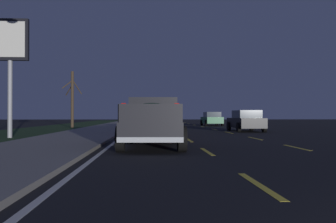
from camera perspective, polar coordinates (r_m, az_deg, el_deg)
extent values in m
plane|color=black|center=(29.38, 4.23, -2.90)|extent=(144.00, 144.00, 0.00)
cube|color=gray|center=(29.41, -10.35, -2.77)|extent=(108.00, 4.00, 0.12)
cube|color=#1E3819|center=(30.47, -19.72, -2.77)|extent=(108.00, 6.00, 0.01)
cube|color=yellow|center=(14.14, 19.52, -5.35)|extent=(2.40, 0.14, 0.01)
cube|color=yellow|center=(19.11, 13.48, -4.12)|extent=(2.40, 0.14, 0.01)
cube|color=yellow|center=(25.16, 9.48, -3.27)|extent=(2.40, 0.14, 0.01)
cube|color=yellow|center=(30.48, 7.30, -2.80)|extent=(2.40, 0.14, 0.01)
cube|color=yellow|center=(37.27, 5.44, -2.40)|extent=(2.40, 0.14, 0.01)
cube|color=yellow|center=(43.96, 4.18, -2.12)|extent=(2.40, 0.14, 0.01)
cube|color=yellow|center=(50.51, 3.27, -1.92)|extent=(2.40, 0.14, 0.01)
cube|color=yellow|center=(56.60, 2.61, -1.78)|extent=(2.40, 0.14, 0.01)
cube|color=yellow|center=(62.61, 2.09, -1.66)|extent=(2.40, 0.14, 0.01)
cube|color=yellow|center=(68.56, 1.66, -1.57)|extent=(2.40, 0.14, 0.01)
cube|color=yellow|center=(73.88, 1.34, -1.49)|extent=(2.40, 0.14, 0.01)
cube|color=yellow|center=(79.94, 1.02, -1.43)|extent=(2.40, 0.14, 0.01)
cube|color=yellow|center=(6.49, 14.08, -11.09)|extent=(2.40, 0.14, 0.01)
cube|color=yellow|center=(11.98, 6.12, -6.25)|extent=(2.40, 0.14, 0.01)
cube|color=yellow|center=(17.29, 3.35, -4.51)|extent=(2.40, 0.14, 0.01)
cube|color=yellow|center=(24.19, 1.58, -3.39)|extent=(2.40, 0.14, 0.01)
cube|color=yellow|center=(29.78, 0.75, -2.86)|extent=(2.40, 0.14, 0.01)
cube|color=yellow|center=(35.87, 0.14, -2.47)|extent=(2.40, 0.14, 0.01)
cube|color=yellow|center=(41.03, -0.23, -2.23)|extent=(2.40, 0.14, 0.01)
cube|color=yellow|center=(46.96, -0.56, -2.02)|extent=(2.40, 0.14, 0.01)
cube|color=yellow|center=(52.07, -0.78, -1.88)|extent=(2.40, 0.14, 0.01)
cube|color=yellow|center=(57.68, -0.98, -1.75)|extent=(2.40, 0.14, 0.01)
cube|color=yellow|center=(62.77, -1.13, -1.66)|extent=(2.40, 0.14, 0.01)
cube|color=yellow|center=(69.66, -1.29, -1.55)|extent=(2.40, 0.14, 0.01)
cube|color=yellow|center=(75.68, -1.41, -1.47)|extent=(2.40, 0.14, 0.01)
cube|color=yellow|center=(81.48, -1.51, -1.41)|extent=(2.40, 0.14, 0.01)
cube|color=silver|center=(29.20, -5.86, -2.90)|extent=(108.00, 0.14, 0.01)
cube|color=#232328|center=(13.56, -2.39, -2.77)|extent=(5.47, 2.20, 0.60)
cube|color=#232328|center=(14.74, -2.25, 0.32)|extent=(2.23, 1.92, 0.90)
cube|color=#1E2833|center=(13.69, -2.37, 0.60)|extent=(0.09, 1.44, 0.50)
cube|color=#232328|center=(12.54, -6.84, -0.30)|extent=(3.02, 0.19, 0.56)
cube|color=#232328|center=(12.48, 1.78, -0.30)|extent=(3.02, 0.19, 0.56)
cube|color=#232328|center=(10.89, -2.81, -0.26)|extent=(0.15, 1.88, 0.56)
cube|color=silver|center=(10.92, -2.81, -4.46)|extent=(0.19, 2.00, 0.16)
cube|color=red|center=(10.96, -6.99, 0.79)|extent=(0.07, 0.14, 0.20)
cube|color=red|center=(10.90, 1.40, 0.79)|extent=(0.07, 0.14, 0.20)
ellipsoid|color=#193823|center=(12.47, -2.54, -0.12)|extent=(2.65, 1.62, 0.64)
sphere|color=silver|center=(12.99, -4.06, -0.75)|extent=(0.40, 0.40, 0.40)
sphere|color=beige|center=(11.86, -1.19, -0.86)|extent=(0.34, 0.34, 0.34)
cylinder|color=black|center=(15.41, -5.92, -3.44)|extent=(0.84, 0.28, 0.84)
cylinder|color=black|center=(15.36, 1.55, -3.45)|extent=(0.84, 0.28, 0.84)
cylinder|color=black|center=(11.87, -7.50, -4.29)|extent=(0.84, 0.28, 0.84)
cylinder|color=black|center=(11.80, 2.22, -4.32)|extent=(0.84, 0.28, 0.84)
cube|color=black|center=(27.21, 12.08, -1.74)|extent=(4.42, 1.86, 0.70)
cube|color=#1E2833|center=(26.97, 12.22, -0.41)|extent=(2.48, 1.62, 0.56)
cylinder|color=black|center=(28.45, 9.52, -2.28)|extent=(0.68, 0.22, 0.68)
cylinder|color=black|center=(28.91, 13.00, -2.25)|extent=(0.68, 0.22, 0.68)
cylinder|color=black|center=(25.54, 11.04, -2.47)|extent=(0.68, 0.22, 0.68)
cylinder|color=black|center=(26.05, 14.88, -2.43)|extent=(0.68, 0.22, 0.68)
cube|color=red|center=(25.15, 13.40, -1.72)|extent=(0.10, 1.51, 0.10)
cube|color=#14592D|center=(41.24, 6.86, -1.35)|extent=(4.44, 1.91, 0.70)
cube|color=#1E2833|center=(40.99, 6.92, -0.47)|extent=(2.50, 1.64, 0.56)
cylinder|color=black|center=(42.55, 5.28, -1.72)|extent=(0.68, 0.22, 0.68)
cylinder|color=black|center=(42.89, 7.66, -1.71)|extent=(0.68, 0.22, 0.68)
cylinder|color=black|center=(39.61, 6.00, -1.80)|extent=(0.68, 0.22, 0.68)
cylinder|color=black|center=(39.96, 8.54, -1.79)|extent=(0.68, 0.22, 0.68)
cube|color=red|center=(39.13, 7.46, -1.32)|extent=(0.12, 1.51, 0.10)
cube|color=maroon|center=(21.81, -2.81, -2.05)|extent=(4.43, 1.87, 0.70)
cube|color=#1E2833|center=(21.55, -2.80, -0.39)|extent=(2.49, 1.62, 0.56)
cylinder|color=black|center=(23.32, -5.08, -2.66)|extent=(0.68, 0.22, 0.68)
cylinder|color=black|center=(23.35, -0.66, -2.66)|extent=(0.68, 0.22, 0.68)
cylinder|color=black|center=(20.33, -5.28, -2.97)|extent=(0.68, 0.22, 0.68)
cylinder|color=black|center=(20.36, -0.21, -2.97)|extent=(0.68, 0.22, 0.68)
cube|color=red|center=(19.66, -2.71, -2.06)|extent=(0.10, 1.51, 0.10)
cube|color=#9E845B|center=(29.01, -2.81, -1.68)|extent=(4.42, 1.86, 0.70)
cube|color=#1E2833|center=(28.75, -2.81, -0.43)|extent=(2.48, 1.62, 0.56)
cylinder|color=black|center=(30.53, -4.46, -2.17)|extent=(0.68, 0.22, 0.68)
cylinder|color=black|center=(30.51, -1.08, -2.17)|extent=(0.68, 0.22, 0.68)
cylinder|color=black|center=(27.54, -4.72, -2.34)|extent=(0.68, 0.22, 0.68)
cylinder|color=black|center=(27.52, -0.97, -2.35)|extent=(0.68, 0.22, 0.68)
cube|color=red|center=(26.86, -2.86, -1.66)|extent=(0.10, 1.51, 0.10)
cylinder|color=#99999E|center=(20.83, -23.55, 4.81)|extent=(0.24, 0.24, 6.26)
cube|color=black|center=(21.11, -23.53, 10.31)|extent=(0.24, 1.90, 2.20)
cube|color=silver|center=(20.99, -23.66, 10.37)|extent=(0.04, 1.60, 1.87)
cylinder|color=#423323|center=(35.71, -14.80, 1.83)|extent=(0.28, 0.28, 5.36)
cylinder|color=#423323|center=(35.78, -15.55, 4.12)|extent=(0.28, 0.99, 0.86)
cylinder|color=#423323|center=(36.06, -14.11, 3.78)|extent=(0.77, 0.83, 1.42)
cylinder|color=#423323|center=(36.33, -15.23, 3.34)|extent=(1.01, 0.93, 1.14)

